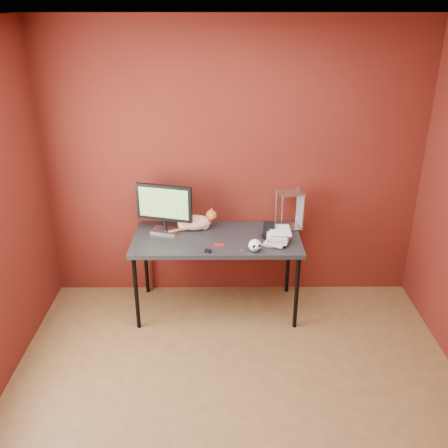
{
  "coord_description": "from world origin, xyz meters",
  "views": [
    {
      "loc": [
        -0.1,
        -2.65,
        2.69
      ],
      "look_at": [
        -0.08,
        1.15,
        0.98
      ],
      "focal_mm": 40.0,
      "sensor_mm": 36.0,
      "label": 1
    }
  ],
  "objects_px": {
    "cat": "(195,222)",
    "speaker": "(269,231)",
    "desk": "(217,242)",
    "skull_mug": "(255,245)",
    "book_stack": "(271,175)",
    "monitor": "(164,206)"
  },
  "relations": [
    {
      "from": "desk",
      "to": "skull_mug",
      "type": "height_order",
      "value": "skull_mug"
    },
    {
      "from": "desk",
      "to": "monitor",
      "type": "relative_size",
      "value": 2.94
    },
    {
      "from": "monitor",
      "to": "cat",
      "type": "bearing_deg",
      "value": 22.87
    },
    {
      "from": "monitor",
      "to": "speaker",
      "type": "bearing_deg",
      "value": 6.65
    },
    {
      "from": "skull_mug",
      "to": "speaker",
      "type": "distance_m",
      "value": 0.3
    },
    {
      "from": "skull_mug",
      "to": "book_stack",
      "type": "distance_m",
      "value": 0.6
    },
    {
      "from": "desk",
      "to": "speaker",
      "type": "distance_m",
      "value": 0.48
    },
    {
      "from": "cat",
      "to": "speaker",
      "type": "relative_size",
      "value": 3.08
    },
    {
      "from": "cat",
      "to": "speaker",
      "type": "height_order",
      "value": "cat"
    },
    {
      "from": "desk",
      "to": "skull_mug",
      "type": "xyz_separation_m",
      "value": [
        0.33,
        -0.27,
        0.11
      ]
    },
    {
      "from": "skull_mug",
      "to": "speaker",
      "type": "relative_size",
      "value": 0.8
    },
    {
      "from": "book_stack",
      "to": "speaker",
      "type": "bearing_deg",
      "value": 78.29
    },
    {
      "from": "desk",
      "to": "speaker",
      "type": "height_order",
      "value": "speaker"
    },
    {
      "from": "desk",
      "to": "cat",
      "type": "relative_size",
      "value": 3.41
    },
    {
      "from": "speaker",
      "to": "book_stack",
      "type": "bearing_deg",
      "value": -95.12
    },
    {
      "from": "book_stack",
      "to": "monitor",
      "type": "bearing_deg",
      "value": 168.53
    },
    {
      "from": "cat",
      "to": "speaker",
      "type": "distance_m",
      "value": 0.69
    },
    {
      "from": "desk",
      "to": "book_stack",
      "type": "relative_size",
      "value": 1.24
    },
    {
      "from": "speaker",
      "to": "book_stack",
      "type": "height_order",
      "value": "book_stack"
    },
    {
      "from": "desk",
      "to": "book_stack",
      "type": "bearing_deg",
      "value": -7.07
    },
    {
      "from": "desk",
      "to": "skull_mug",
      "type": "distance_m",
      "value": 0.44
    },
    {
      "from": "desk",
      "to": "skull_mug",
      "type": "relative_size",
      "value": 13.09
    }
  ]
}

